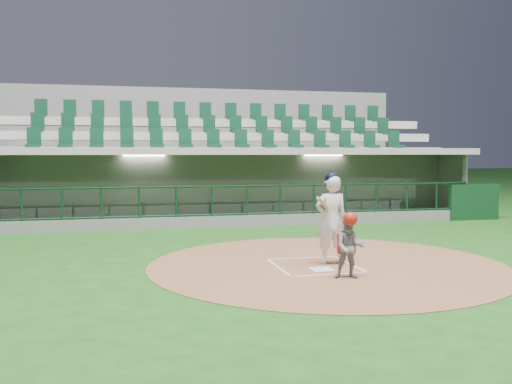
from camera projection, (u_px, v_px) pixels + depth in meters
ground at (310, 264)px, 11.62m from camera, size 120.00×120.00×0.00m
dirt_circle at (327, 265)px, 11.50m from camera, size 7.20×7.20×0.01m
home_plate at (321, 270)px, 10.94m from camera, size 0.43×0.43×0.02m
batter_box_chalk at (315, 266)px, 11.33m from camera, size 1.55×1.80×0.01m
dugout_structure at (237, 191)px, 19.16m from camera, size 16.40×3.70×3.00m
seating_deck at (219, 174)px, 22.11m from camera, size 17.00×6.72×5.15m
batter at (331, 218)px, 11.51m from camera, size 0.88×0.88×1.87m
catcher at (350, 246)px, 10.20m from camera, size 0.64×0.56×1.20m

